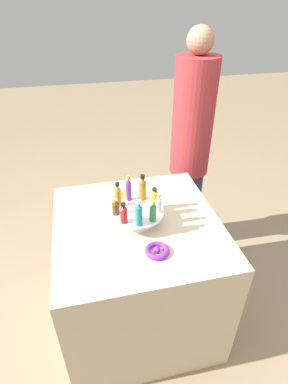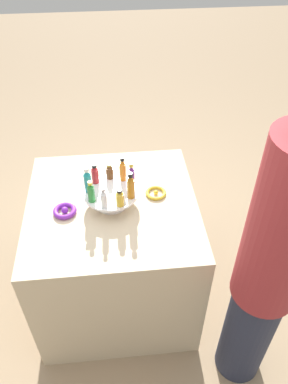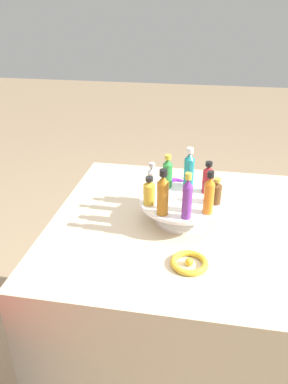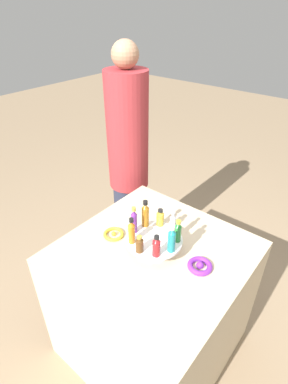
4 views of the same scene
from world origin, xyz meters
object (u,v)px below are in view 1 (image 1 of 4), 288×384
object	(u,v)px
bottle_gold	(154,197)
bottle_orange	(118,195)
bottle_red	(124,214)
bottle_amber	(143,188)
bottle_clear	(159,204)
bottle_purple	(129,189)
ribbon_bow_purple	(157,251)
bottle_brown	(116,208)
bottle_teal	(139,214)
display_stand	(137,215)
ribbon_bow_gold	(122,198)
bottle_green	(153,211)
person_figure	(190,153)

from	to	relation	value
bottle_gold	bottle_orange	xyz separation A→B (m)	(-0.18, 0.02, 0.02)
bottle_red	bottle_amber	xyz separation A→B (m)	(0.13, 0.17, 0.02)
bottle_clear	bottle_purple	bearing A→B (deg)	132.37
bottle_gold	ribbon_bow_purple	distance (m)	0.30
bottle_brown	bottle_teal	bearing A→B (deg)	-47.63
bottle_amber	ribbon_bow_purple	bearing A→B (deg)	-90.93
bottle_gold	bottle_teal	bearing A→B (deg)	-127.63
bottle_brown	bottle_purple	size ratio (longest dim) A/B	0.59
bottle_clear	display_stand	bearing A→B (deg)	162.37
display_stand	bottle_red	distance (m)	0.13
display_stand	bottle_brown	world-z (taller)	bottle_brown
bottle_gold	bottle_amber	world-z (taller)	bottle_amber
bottle_gold	display_stand	bearing A→B (deg)	-157.63
ribbon_bow_gold	bottle_red	bearing A→B (deg)	-96.58
bottle_red	bottle_teal	world-z (taller)	bottle_teal
display_stand	bottle_amber	distance (m)	0.14
bottle_purple	ribbon_bow_purple	size ratio (longest dim) A/B	1.28
ribbon_bow_purple	bottle_gold	bearing A→B (deg)	78.53
bottle_gold	bottle_purple	distance (m)	0.14
bottle_red	bottle_purple	distance (m)	0.19
bottle_teal	ribbon_bow_gold	world-z (taller)	bottle_teal
bottle_brown	bottle_green	distance (m)	0.19
bottle_green	bottle_orange	bearing A→B (deg)	132.37
bottle_teal	bottle_amber	size ratio (longest dim) A/B	0.97
bottle_gold	bottle_brown	bearing A→B (deg)	-167.63
display_stand	bottle_brown	size ratio (longest dim) A/B	3.12
bottle_gold	bottle_purple	world-z (taller)	bottle_purple
bottle_red	bottle_purple	bearing A→B (deg)	72.37
bottle_amber	bottle_purple	xyz separation A→B (m)	(-0.07, 0.01, -0.00)
bottle_green	display_stand	bearing A→B (deg)	122.37
bottle_green	bottle_gold	bearing A→B (deg)	72.37
bottle_green	ribbon_bow_purple	distance (m)	0.18
bottle_orange	bottle_gold	bearing A→B (deg)	-7.63
bottle_clear	bottle_gold	world-z (taller)	bottle_clear
bottle_gold	bottle_purple	bearing A→B (deg)	152.37
bottle_brown	bottle_teal	xyz separation A→B (m)	(0.09, -0.10, 0.03)
display_stand	ribbon_bow_purple	distance (m)	0.24
bottle_teal	ribbon_bow_gold	distance (m)	0.36
display_stand	bottle_amber	bearing A→B (deg)	62.37
ribbon_bow_purple	person_figure	size ratio (longest dim) A/B	0.07
bottle_gold	bottle_amber	distance (m)	0.08
bottle_amber	person_figure	world-z (taller)	person_figure
person_figure	ribbon_bow_gold	bearing A→B (deg)	-15.35
display_stand	ribbon_bow_purple	xyz separation A→B (m)	(0.04, -0.23, -0.04)
bottle_gold	bottle_amber	size ratio (longest dim) A/B	0.64
bottle_green	bottle_orange	world-z (taller)	bottle_orange
bottle_brown	ribbon_bow_gold	bearing A→B (deg)	74.96
ribbon_bow_gold	person_figure	distance (m)	0.68
bottle_clear	bottle_gold	distance (m)	0.07
bottle_orange	ribbon_bow_gold	size ratio (longest dim) A/B	1.30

